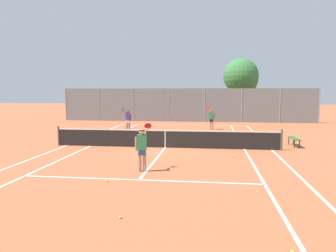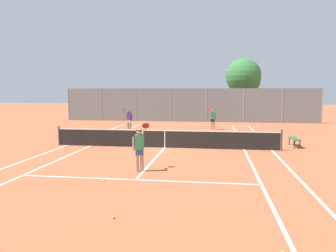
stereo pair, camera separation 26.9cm
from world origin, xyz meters
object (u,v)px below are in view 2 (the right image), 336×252
at_px(loose_tennis_ball_4, 231,156).
at_px(tree_behind_left, 245,77).
at_px(tennis_net, 165,138).
at_px(loose_tennis_ball_2, 103,181).
at_px(loose_tennis_ball_0, 113,217).
at_px(player_near_side, 140,147).
at_px(player_far_left, 129,119).
at_px(loose_tennis_ball_3, 86,150).
at_px(player_far_right, 213,118).
at_px(courtside_bench, 295,139).

xyz_separation_m(loose_tennis_ball_4, tree_behind_left, (2.27, 20.94, 4.42)).
height_order(tennis_net, loose_tennis_ball_2, tennis_net).
height_order(loose_tennis_ball_0, loose_tennis_ball_2, same).
relative_size(tennis_net, player_near_side, 6.76).
bearing_deg(tennis_net, loose_tennis_ball_0, -88.30).
xyz_separation_m(player_far_left, loose_tennis_ball_3, (-0.00, -8.34, -0.89)).
xyz_separation_m(player_far_left, loose_tennis_ball_0, (4.07, -16.67, -0.89)).
height_order(player_far_left, loose_tennis_ball_2, player_far_left).
distance_m(player_far_right, loose_tennis_ball_3, 11.93).
height_order(player_far_left, player_far_right, same).
relative_size(tennis_net, loose_tennis_ball_3, 181.82).
height_order(player_far_right, loose_tennis_ball_0, player_far_right).
xyz_separation_m(tennis_net, loose_tennis_ball_3, (-3.79, -1.44, -0.48)).
distance_m(loose_tennis_ball_4, courtside_bench, 4.87).
bearing_deg(player_far_right, player_far_left, -163.92).
height_order(player_near_side, loose_tennis_ball_4, player_near_side).
distance_m(loose_tennis_ball_0, loose_tennis_ball_4, 8.37).
xyz_separation_m(loose_tennis_ball_0, loose_tennis_ball_3, (-4.08, 8.33, 0.00)).
distance_m(player_far_left, loose_tennis_ball_2, 13.99).
bearing_deg(loose_tennis_ball_4, courtside_bench, 43.60).
height_order(loose_tennis_ball_2, loose_tennis_ball_3, same).
xyz_separation_m(player_near_side, loose_tennis_ball_0, (0.44, -4.58, -0.89)).
bearing_deg(loose_tennis_ball_2, player_far_left, 101.48).
relative_size(loose_tennis_ball_0, loose_tennis_ball_2, 1.00).
relative_size(player_far_left, loose_tennis_ball_3, 26.88).
bearing_deg(tennis_net, tree_behind_left, 73.40).
distance_m(loose_tennis_ball_3, tree_behind_left, 22.90).
xyz_separation_m(loose_tennis_ball_0, courtside_bench, (6.60, 11.13, 0.38)).
bearing_deg(tree_behind_left, loose_tennis_ball_4, -96.18).
bearing_deg(player_far_left, tree_behind_left, 51.95).
bearing_deg(player_far_left, loose_tennis_ball_2, -78.52).
bearing_deg(tree_behind_left, tennis_net, -106.60).
distance_m(loose_tennis_ball_4, tree_behind_left, 21.52).
xyz_separation_m(tennis_net, player_far_left, (-3.78, 6.90, 0.42)).
height_order(player_far_right, tree_behind_left, tree_behind_left).
bearing_deg(player_far_right, loose_tennis_ball_4, -84.97).
bearing_deg(loose_tennis_ball_3, player_far_left, 89.97).
height_order(tennis_net, loose_tennis_ball_4, tennis_net).
height_order(loose_tennis_ball_2, courtside_bench, courtside_bench).
distance_m(loose_tennis_ball_2, tree_behind_left, 26.94).
relative_size(player_near_side, loose_tennis_ball_2, 26.88).
bearing_deg(courtside_bench, tennis_net, -168.90).
height_order(player_near_side, loose_tennis_ball_2, player_near_side).
height_order(loose_tennis_ball_3, courtside_bench, courtside_bench).
bearing_deg(loose_tennis_ball_2, loose_tennis_ball_4, 47.51).
height_order(tennis_net, player_far_right, player_far_right).
bearing_deg(loose_tennis_ball_2, loose_tennis_ball_0, -66.56).
relative_size(tennis_net, loose_tennis_ball_0, 181.82).
xyz_separation_m(player_near_side, courtside_bench, (7.04, 6.55, -0.52)).
bearing_deg(player_far_left, loose_tennis_ball_4, -51.13).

